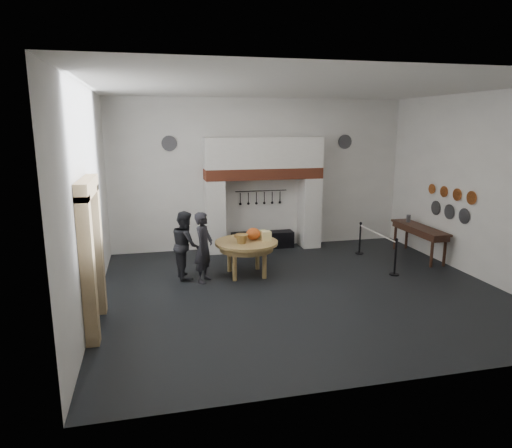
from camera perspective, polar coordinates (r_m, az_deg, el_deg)
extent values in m
cube|color=black|center=(10.69, 5.70, -8.15)|extent=(9.00, 8.00, 0.02)
cube|color=silver|center=(10.05, 6.27, 16.66)|extent=(9.00, 8.00, 0.02)
cube|color=white|center=(13.94, 0.58, 6.25)|extent=(9.00, 0.02, 4.50)
cube|color=white|center=(6.55, 17.45, -1.32)|extent=(9.00, 0.02, 4.50)
cube|color=white|center=(9.65, -20.21, 2.75)|extent=(0.02, 8.00, 4.50)
cube|color=white|center=(12.35, 26.18, 4.19)|extent=(0.02, 8.00, 4.50)
cube|color=silver|center=(13.50, -5.17, 0.95)|extent=(0.55, 0.70, 2.15)
cube|color=silver|center=(14.20, 6.70, 1.49)|extent=(0.55, 0.70, 2.15)
cube|color=#9E442B|center=(13.59, 0.93, 6.35)|extent=(3.50, 0.72, 0.32)
cube|color=silver|center=(13.54, 0.94, 8.91)|extent=(3.50, 0.70, 0.90)
cube|color=black|center=(14.02, 0.83, -2.02)|extent=(1.90, 0.45, 0.50)
cylinder|color=black|center=(13.92, 0.65, 4.17)|extent=(1.60, 0.02, 0.02)
cube|color=black|center=(8.90, -20.29, -4.65)|extent=(0.04, 1.10, 2.50)
cube|color=tan|center=(8.21, -20.26, -5.69)|extent=(0.22, 0.30, 2.60)
cube|color=tan|center=(9.54, -19.28, -3.13)|extent=(0.22, 0.30, 2.60)
cube|color=tan|center=(8.60, -20.38, 4.34)|extent=(0.22, 1.70, 0.30)
cube|color=gold|center=(10.54, -19.18, -0.01)|extent=(0.05, 0.34, 0.44)
cylinder|color=tan|center=(11.40, -1.21, -2.34)|extent=(1.89, 1.89, 0.07)
ellipsoid|color=#E55020|center=(11.49, -0.34, -1.25)|extent=(0.36, 0.36, 0.31)
cube|color=#FEEC98|center=(11.43, 1.29, -1.51)|extent=(0.22, 0.22, 0.24)
cube|color=#D7D581|center=(11.71, 0.83, -1.27)|extent=(0.18, 0.18, 0.20)
cone|color=#A5853C|center=(11.20, -1.80, -1.86)|extent=(0.38, 0.38, 0.22)
ellipsoid|color=olive|center=(11.69, -2.05, -1.47)|extent=(0.31, 0.18, 0.13)
imported|color=black|center=(11.00, -6.56, -2.90)|extent=(0.65, 0.74, 1.71)
imported|color=black|center=(11.35, -8.80, -2.56)|extent=(0.73, 0.88, 1.68)
cube|color=#3B2015|center=(13.73, 19.77, -0.42)|extent=(0.55, 2.20, 0.06)
cylinder|color=#535459|center=(14.20, 18.51, 0.65)|extent=(0.12, 0.12, 0.22)
cylinder|color=#C6662D|center=(12.51, 25.34, 2.97)|extent=(0.03, 0.34, 0.34)
cylinder|color=#C6662D|center=(12.94, 23.84, 3.38)|extent=(0.03, 0.32, 0.32)
cylinder|color=#C6662D|center=(13.38, 22.44, 3.76)|extent=(0.03, 0.30, 0.30)
cylinder|color=#C6662D|center=(13.83, 21.13, 4.12)|extent=(0.03, 0.28, 0.28)
cylinder|color=#4C4C51|center=(12.75, 24.58, 0.91)|extent=(0.03, 0.40, 0.40)
cylinder|color=#4C4C51|center=(13.22, 23.01, 1.42)|extent=(0.03, 0.40, 0.40)
cylinder|color=#4C4C51|center=(13.70, 21.55, 1.89)|extent=(0.03, 0.40, 0.40)
cylinder|color=#4C4C51|center=(13.44, -10.79, 9.87)|extent=(0.44, 0.03, 0.44)
cylinder|color=#4C4C51|center=(14.71, 11.06, 10.06)|extent=(0.44, 0.03, 0.44)
cylinder|color=black|center=(12.00, 17.02, -4.08)|extent=(0.05, 0.05, 0.90)
cylinder|color=black|center=(13.70, 12.87, -1.82)|extent=(0.05, 0.05, 0.90)
cylinder|color=silver|center=(12.74, 14.90, -1.14)|extent=(0.04, 2.00, 0.04)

